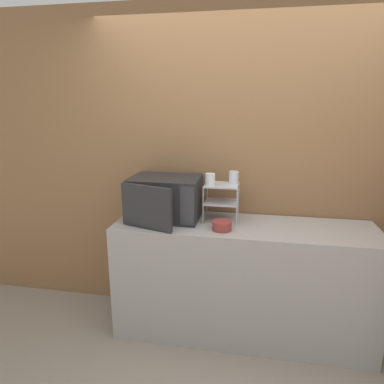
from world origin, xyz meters
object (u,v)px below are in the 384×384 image
Objects in this scene: glass_back_right at (234,177)px; glass_front_left at (210,180)px; dish_rack at (221,194)px; microwave at (165,198)px; bowl at (222,226)px.

glass_front_left is at bearing -145.46° from glass_back_right.
dish_rack is at bearing 36.75° from glass_front_left.
glass_back_right is (0.54, 0.10, 0.17)m from microwave.
dish_rack is (0.45, 0.05, 0.04)m from microwave.
glass_front_left is (0.37, -0.02, 0.17)m from microwave.
bowl is (0.11, -0.16, -0.31)m from glass_front_left.
glass_front_left is at bearing -2.42° from microwave.
bowl is (-0.06, -0.28, -0.31)m from glass_back_right.
microwave is 5.88× the size of glass_front_left.
microwave is at bearing -169.21° from glass_back_right.
microwave is 0.57m from glass_back_right.
dish_rack reaches higher than bowl.
microwave is at bearing 159.53° from bowl.
glass_front_left is 1.00× the size of glass_back_right.
glass_back_right is 0.66× the size of bowl.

